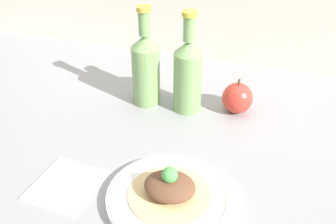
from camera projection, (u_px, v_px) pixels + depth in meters
The scene contains 7 objects.
ground_plane at pixel (164, 160), 91.83cm from camera, with size 180.00×110.00×4.00cm, color gray.
plate at pixel (170, 198), 77.32cm from camera, with size 25.03×25.03×2.26cm.
plated_food at pixel (170, 187), 75.81cm from camera, with size 16.45×16.45×6.84cm.
cider_bottle_left at pixel (146, 67), 103.90cm from camera, with size 7.52×7.52×27.07cm.
cider_bottle_right at pixel (188, 73), 100.94cm from camera, with size 7.52×7.52×27.07cm.
apple at pixel (237, 98), 103.36cm from camera, with size 8.14×8.14×9.70cm.
napkin at pixel (65, 184), 81.57cm from camera, with size 13.57×14.64×0.80cm.
Camera 1 is at (22.43, -66.96, 57.77)cm, focal length 42.00 mm.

